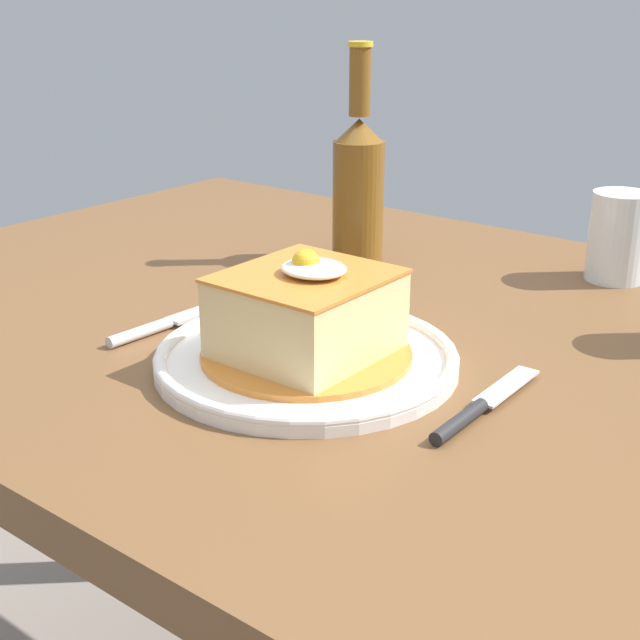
# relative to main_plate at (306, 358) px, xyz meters

# --- Properties ---
(dining_table) EXTENTS (1.40, 0.85, 0.76)m
(dining_table) POSITION_rel_main_plate_xyz_m (0.05, 0.13, -0.12)
(dining_table) COLOR brown
(dining_table) RESTS_ON ground_plane
(main_plate) EXTENTS (0.28, 0.28, 0.02)m
(main_plate) POSITION_rel_main_plate_xyz_m (0.00, 0.00, 0.00)
(main_plate) COLOR white
(main_plate) RESTS_ON dining_table
(sandwich_meal) EXTENTS (0.19, 0.19, 0.10)m
(sandwich_meal) POSITION_rel_main_plate_xyz_m (0.00, 0.00, 0.04)
(sandwich_meal) COLOR orange
(sandwich_meal) RESTS_ON main_plate
(fork) EXTENTS (0.02, 0.14, 0.01)m
(fork) POSITION_rel_main_plate_xyz_m (-0.17, -0.03, -0.00)
(fork) COLOR silver
(fork) RESTS_ON dining_table
(knife) EXTENTS (0.02, 0.17, 0.01)m
(knife) POSITION_rel_main_plate_xyz_m (0.17, 0.00, -0.00)
(knife) COLOR #262628
(knife) RESTS_ON dining_table
(beer_bottle_amber) EXTENTS (0.06, 0.06, 0.27)m
(beer_bottle_amber) POSITION_rel_main_plate_xyz_m (-0.16, 0.30, 0.09)
(beer_bottle_amber) COLOR brown
(beer_bottle_amber) RESTS_ON dining_table
(drinking_glass) EXTENTS (0.07, 0.07, 0.10)m
(drinking_glass) POSITION_rel_main_plate_xyz_m (0.12, 0.42, 0.04)
(drinking_glass) COLOR gold
(drinking_glass) RESTS_ON dining_table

